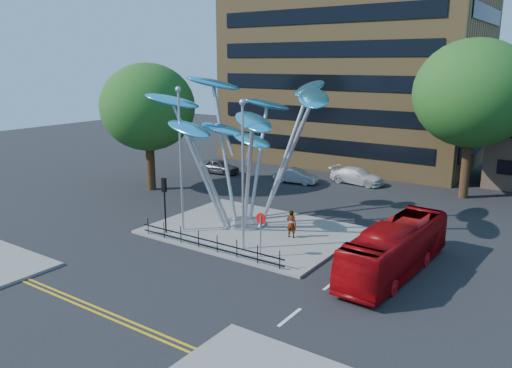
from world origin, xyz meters
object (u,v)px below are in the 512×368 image
Objects in this scene: parked_car_mid at (296,176)px; parked_car_right at (357,176)px; street_lamp_left at (180,147)px; traffic_light_island at (164,194)px; no_entry_sign_island at (261,227)px; leaf_sculpture at (244,120)px; tree_right at (473,94)px; pedestrian at (291,224)px; street_lamp_right at (243,162)px; tree_left at (148,107)px; parked_car_left at (219,167)px; red_bus at (395,249)px.

parked_car_right is at bearing -66.38° from parked_car_mid.
street_lamp_left is 1.86× the size of parked_car_right.
traffic_light_island reaches higher than no_entry_sign_island.
leaf_sculpture is 3.71× the size of traffic_light_island.
tree_right is 7.24× the size of pedestrian.
parked_car_right is at bearing 93.76° from street_lamp_right.
tree_left reaches higher than street_lamp_right.
traffic_light_island is at bearing 171.34° from parked_car_right.
tree_right is 25.09m from tree_left.
tree_left is 1.24× the size of street_lamp_right.
pedestrian is at bearing -131.46° from parked_car_left.
parked_car_right is at bearing -89.81° from pedestrian.
tree_right is at bearing 56.31° from traffic_light_island.
street_lamp_right is 6.05m from traffic_light_island.
tree_right is at bearing 68.46° from street_lamp_right.
street_lamp_left is (-12.50, -18.50, -2.68)m from tree_right.
no_entry_sign_island is at bearing -164.15° from parked_car_mid.
pedestrian is (-6.71, 1.24, -0.30)m from red_bus.
parked_car_left is at bearing 109.88° from parked_car_right.
parked_car_left is at bearing 132.37° from street_lamp_right.
leaf_sculpture reaches higher than pedestrian.
no_entry_sign_island is 0.64× the size of parked_car_mid.
no_entry_sign_island is 1.46× the size of pedestrian.
tree_right is 1.31× the size of red_bus.
tree_left is 1.17× the size of street_lamp_left.
street_lamp_right reaches higher than parked_car_left.
traffic_light_island is (9.00, -7.50, -4.18)m from tree_left.
tree_right reaches higher than parked_car_mid.
parked_car_left is at bearing 87.32° from parked_car_mid.
tree_left is 4.21× the size of no_entry_sign_island.
parked_car_mid is (-3.15, 12.08, -6.24)m from leaf_sculpture.
tree_left is 2.68× the size of parked_car_mid.
street_lamp_right reaches higher than pedestrian.
red_bus reaches higher than parked_car_mid.
parked_car_right is (1.35, 14.86, -6.18)m from leaf_sculpture.
no_entry_sign_island is at bearing -138.52° from parked_car_left.
tree_left is 10.10m from parked_car_left.
tree_left is 18.62m from parked_car_right.
traffic_light_island is 19.61m from parked_car_right.
parked_car_left is (-8.18, 15.50, -1.94)m from traffic_light_island.
traffic_light_island is 7.85m from pedestrian.
parked_car_mid is at bearing 104.62° from leaf_sculpture.
no_entry_sign_island reaches higher than parked_car_right.
street_lamp_right is 2.09× the size of parked_car_left.
tree_right is 1.46× the size of street_lamp_right.
red_bus is at bearing -88.33° from tree_right.
tree_left reaches higher than parked_car_mid.
tree_left is 2.18× the size of parked_car_right.
parked_car_right is at bearing 77.33° from traffic_light_island.
no_entry_sign_island is (1.50, -0.48, -3.28)m from street_lamp_right.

